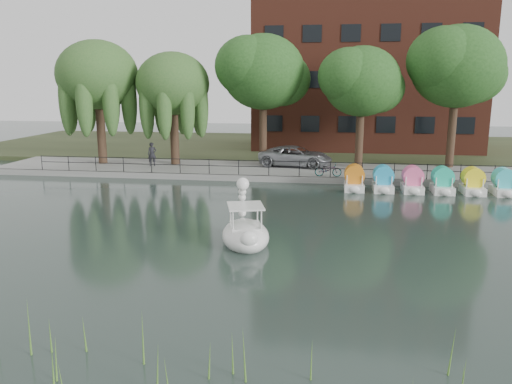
% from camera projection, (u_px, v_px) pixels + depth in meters
% --- Properties ---
extents(ground_plane, '(120.00, 120.00, 0.00)m').
position_uv_depth(ground_plane, '(229.00, 244.00, 20.00)').
color(ground_plane, '#394C45').
extents(promenade, '(40.00, 6.00, 0.40)m').
position_uv_depth(promenade, '(273.00, 171.00, 35.42)').
color(promenade, gray).
rests_on(promenade, ground_plane).
extents(kerb, '(40.00, 0.25, 0.40)m').
position_uv_depth(kerb, '(268.00, 179.00, 32.57)').
color(kerb, gray).
rests_on(kerb, ground_plane).
extents(land_strip, '(60.00, 22.00, 0.36)m').
position_uv_depth(land_strip, '(289.00, 147.00, 48.96)').
color(land_strip, '#47512D').
rests_on(land_strip, ground_plane).
extents(railing, '(32.00, 0.05, 1.00)m').
position_uv_depth(railing, '(269.00, 164.00, 32.56)').
color(railing, black).
rests_on(railing, promenade).
extents(apartment_building, '(20.00, 10.07, 18.00)m').
position_uv_depth(apartment_building, '(366.00, 49.00, 45.98)').
color(apartment_building, '#4C1E16').
rests_on(apartment_building, land_strip).
extents(willow_left, '(5.88, 5.88, 9.01)m').
position_uv_depth(willow_left, '(97.00, 75.00, 36.30)').
color(willow_left, '#473323').
rests_on(willow_left, promenade).
extents(willow_mid, '(5.32, 5.32, 8.15)m').
position_uv_depth(willow_mid, '(173.00, 84.00, 36.15)').
color(willow_mid, '#473323').
rests_on(willow_mid, promenade).
extents(broadleaf_center, '(6.00, 6.00, 9.25)m').
position_uv_depth(broadleaf_center, '(263.00, 73.00, 36.03)').
color(broadleaf_center, '#473323').
rests_on(broadleaf_center, promenade).
extents(broadleaf_right, '(5.40, 5.40, 8.32)m').
position_uv_depth(broadleaf_right, '(362.00, 82.00, 34.71)').
color(broadleaf_right, '#473323').
rests_on(broadleaf_right, promenade).
extents(broadleaf_far, '(6.30, 6.30, 9.71)m').
position_uv_depth(broadleaf_far, '(457.00, 67.00, 34.54)').
color(broadleaf_far, '#473323').
rests_on(broadleaf_far, promenade).
extents(minivan, '(3.55, 6.36, 1.68)m').
position_uv_depth(minivan, '(296.00, 155.00, 36.10)').
color(minivan, gray).
rests_on(minivan, promenade).
extents(bicycle, '(0.63, 1.73, 1.00)m').
position_uv_depth(bicycle, '(328.00, 169.00, 32.23)').
color(bicycle, gray).
rests_on(bicycle, promenade).
extents(pedestrian, '(0.85, 0.73, 1.98)m').
position_uv_depth(pedestrian, '(152.00, 153.00, 36.18)').
color(pedestrian, black).
rests_on(pedestrian, promenade).
extents(swan_boat, '(2.59, 3.37, 2.53)m').
position_uv_depth(swan_boat, '(245.00, 230.00, 20.02)').
color(swan_boat, white).
rests_on(swan_boat, ground_plane).
extents(pedal_boat_row, '(9.65, 1.70, 1.40)m').
position_uv_depth(pedal_boat_row, '(427.00, 182.00, 29.40)').
color(pedal_boat_row, white).
rests_on(pedal_boat_row, ground_plane).
extents(reed_bank, '(24.00, 2.40, 1.20)m').
position_uv_depth(reed_bank, '(234.00, 364.00, 10.41)').
color(reed_bank, '#669938').
rests_on(reed_bank, ground_plane).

